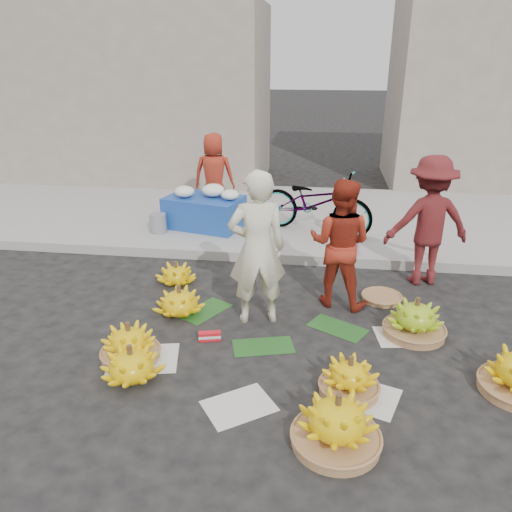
# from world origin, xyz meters

# --- Properties ---
(ground) EXTENTS (80.00, 80.00, 0.00)m
(ground) POSITION_xyz_m (0.00, 0.00, 0.00)
(ground) COLOR black
(ground) RESTS_ON ground
(curb) EXTENTS (40.00, 0.25, 0.15)m
(curb) POSITION_xyz_m (0.00, 2.20, 0.07)
(curb) COLOR gray
(curb) RESTS_ON ground
(sidewalk) EXTENTS (40.00, 4.00, 0.12)m
(sidewalk) POSITION_xyz_m (0.00, 4.30, 0.06)
(sidewalk) COLOR gray
(sidewalk) RESTS_ON ground
(building_left) EXTENTS (6.00, 3.00, 4.00)m
(building_left) POSITION_xyz_m (-4.00, 7.20, 2.00)
(building_left) COLOR gray
(building_left) RESTS_ON sidewalk
(building_right) EXTENTS (5.00, 3.00, 5.00)m
(building_right) POSITION_xyz_m (4.50, 7.70, 2.50)
(building_right) COLOR gray
(building_right) RESTS_ON sidewalk
(newspaper_scatter) EXTENTS (3.20, 1.80, 0.00)m
(newspaper_scatter) POSITION_xyz_m (0.00, -0.80, 0.00)
(newspaper_scatter) COLOR silver
(newspaper_scatter) RESTS_ON ground
(banana_leaves) EXTENTS (2.00, 1.00, 0.00)m
(banana_leaves) POSITION_xyz_m (-0.10, 0.20, 0.00)
(banana_leaves) COLOR #194B19
(banana_leaves) RESTS_ON ground
(banana_bunch_0) EXTENTS (0.68, 0.68, 0.42)m
(banana_bunch_0) POSITION_xyz_m (-1.43, -0.60, 0.18)
(banana_bunch_0) COLOR #91623C
(banana_bunch_0) RESTS_ON ground
(banana_bunch_1) EXTENTS (0.72, 0.72, 0.38)m
(banana_bunch_1) POSITION_xyz_m (-1.29, -0.94, 0.17)
(banana_bunch_1) COLOR yellow
(banana_bunch_1) RESTS_ON ground
(banana_bunch_2) EXTENTS (0.72, 0.72, 0.48)m
(banana_bunch_2) POSITION_xyz_m (0.65, -1.55, 0.21)
(banana_bunch_2) COLOR #91623C
(banana_bunch_2) RESTS_ON ground
(banana_bunch_3) EXTENTS (0.55, 0.55, 0.39)m
(banana_bunch_3) POSITION_xyz_m (0.78, -0.88, 0.16)
(banana_bunch_3) COLOR #91623C
(banana_bunch_3) RESTS_ON ground
(banana_bunch_5) EXTENTS (0.77, 0.77, 0.46)m
(banana_bunch_5) POSITION_xyz_m (1.54, 0.27, 0.20)
(banana_bunch_5) COLOR #91623C
(banana_bunch_5) RESTS_ON ground
(banana_bunch_6) EXTENTS (0.72, 0.72, 0.38)m
(banana_bunch_6) POSITION_xyz_m (-1.19, 0.39, 0.17)
(banana_bunch_6) COLOR yellow
(banana_bunch_6) RESTS_ON ground
(banana_bunch_7) EXTENTS (0.55, 0.55, 0.32)m
(banana_bunch_7) POSITION_xyz_m (-1.48, 1.23, 0.14)
(banana_bunch_7) COLOR yellow
(banana_bunch_7) RESTS_ON ground
(basket_spare) EXTENTS (0.60, 0.60, 0.06)m
(basket_spare) POSITION_xyz_m (1.27, 1.10, 0.03)
(basket_spare) COLOR #91623C
(basket_spare) RESTS_ON ground
(incense_stack) EXTENTS (0.26, 0.13, 0.10)m
(incense_stack) POSITION_xyz_m (-0.70, -0.15, 0.06)
(incense_stack) COLOR red
(incense_stack) RESTS_ON ground
(vendor_cream) EXTENTS (0.75, 0.59, 1.80)m
(vendor_cream) POSITION_xyz_m (-0.24, 0.38, 0.90)
(vendor_cream) COLOR beige
(vendor_cream) RESTS_ON ground
(vendor_red) EXTENTS (0.92, 0.80, 1.60)m
(vendor_red) POSITION_xyz_m (0.69, 0.94, 0.80)
(vendor_red) COLOR #AD301A
(vendor_red) RESTS_ON ground
(man_striped) EXTENTS (1.23, 0.85, 1.75)m
(man_striped) POSITION_xyz_m (1.86, 1.74, 0.87)
(man_striped) COLOR maroon
(man_striped) RESTS_ON ground
(flower_table) EXTENTS (1.43, 1.09, 0.74)m
(flower_table) POSITION_xyz_m (-1.54, 3.29, 0.42)
(flower_table) COLOR #173D95
(flower_table) RESTS_ON sidewalk
(grey_bucket) EXTENTS (0.28, 0.28, 0.32)m
(grey_bucket) POSITION_xyz_m (-2.26, 2.91, 0.28)
(grey_bucket) COLOR gray
(grey_bucket) RESTS_ON sidewalk
(flower_vendor) EXTENTS (0.76, 0.52, 1.51)m
(flower_vendor) POSITION_xyz_m (-1.51, 4.00, 0.88)
(flower_vendor) COLOR #AD301A
(flower_vendor) RESTS_ON sidewalk
(bicycle) EXTENTS (1.28, 2.08, 1.03)m
(bicycle) POSITION_xyz_m (0.35, 3.27, 0.64)
(bicycle) COLOR gray
(bicycle) RESTS_ON sidewalk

